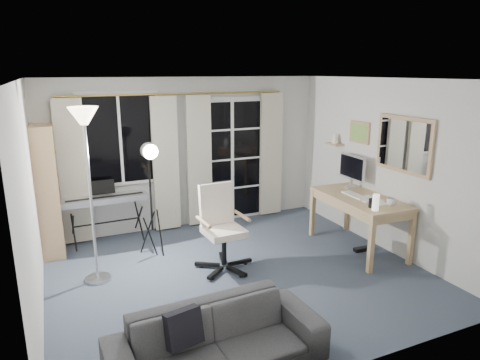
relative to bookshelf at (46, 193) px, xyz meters
name	(u,v)px	position (x,y,z in m)	size (l,w,h in m)	color
floor	(238,275)	(2.12, -1.76, -0.87)	(4.50, 4.00, 0.02)	#313B47
window	(120,139)	(1.07, 0.21, 0.64)	(1.20, 0.08, 1.40)	white
french_door	(231,160)	(2.87, 0.21, 0.17)	(1.32, 0.09, 2.11)	white
curtains	(182,162)	(1.98, 0.12, 0.24)	(3.60, 0.07, 2.13)	gold
bookshelf	(46,193)	(0.00, 0.00, 0.00)	(0.32, 0.85, 1.81)	tan
torchiere_lamp	(86,143)	(0.49, -1.20, 0.84)	(0.34, 0.34, 2.10)	#B2B2B7
keyboard_piano	(105,200)	(0.76, -0.06, -0.19)	(1.22, 0.61, 0.88)	black
studio_light	(150,164)	(1.29, -0.78, 0.44)	(0.29, 0.32, 1.62)	black
office_chair	(220,219)	(2.01, -1.43, -0.21)	(0.74, 0.76, 1.10)	black
desk	(359,203)	(4.00, -1.73, -0.17)	(0.78, 1.48, 0.78)	#9E8251
monitor	(352,168)	(4.20, -1.28, 0.22)	(0.19, 0.56, 0.49)	silver
desk_clutter	(366,214)	(3.93, -1.96, -0.24)	(0.48, 0.88, 0.99)	white
mug	(392,201)	(4.10, -2.23, -0.01)	(0.13, 0.10, 0.13)	silver
wall_mirror	(404,145)	(4.34, -2.11, 0.69)	(0.04, 0.94, 0.74)	tan
framed_print	(360,132)	(4.35, -1.21, 0.74)	(0.03, 0.42, 0.32)	tan
wall_shelf	(335,140)	(4.28, -0.71, 0.55)	(0.16, 0.30, 0.18)	tan
sofa	(217,332)	(1.24, -3.31, -0.50)	(1.85, 0.61, 0.72)	#272729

